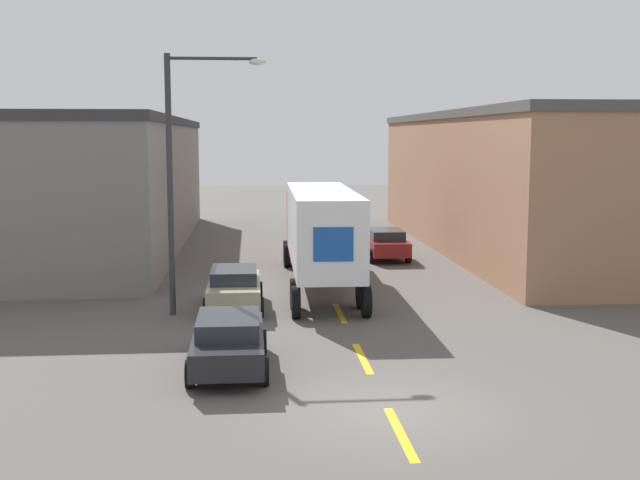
# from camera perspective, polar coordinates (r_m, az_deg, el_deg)

# --- Properties ---
(ground_plane) EXTENTS (160.00, 160.00, 0.00)m
(ground_plane) POSITION_cam_1_polar(r_m,az_deg,el_deg) (18.01, 4.88, -11.91)
(ground_plane) COLOR #56514C
(road_centerline) EXTENTS (0.20, 14.06, 0.01)m
(road_centerline) POSITION_cam_1_polar(r_m,az_deg,el_deg) (21.86, 3.04, -8.38)
(road_centerline) COLOR gold
(road_centerline) RESTS_ON ground_plane
(warehouse_left) EXTENTS (10.59, 28.95, 6.90)m
(warehouse_left) POSITION_cam_1_polar(r_m,az_deg,el_deg) (44.82, -16.41, 3.92)
(warehouse_left) COLOR slate
(warehouse_left) RESTS_ON ground_plane
(warehouse_right) EXTENTS (11.07, 28.80, 7.19)m
(warehouse_right) POSITION_cam_1_polar(r_m,az_deg,el_deg) (43.95, 15.09, 4.10)
(warehouse_right) COLOR #9E7051
(warehouse_right) RESTS_ON ground_plane
(semi_truck) EXTENTS (2.82, 13.42, 3.92)m
(semi_truck) POSITION_cam_1_polar(r_m,az_deg,el_deg) (31.81, -0.05, 0.94)
(semi_truck) COLOR #B21919
(semi_truck) RESTS_ON ground_plane
(parked_car_left_far) EXTENTS (1.98, 4.51, 1.44)m
(parked_car_left_far) POSITION_cam_1_polar(r_m,az_deg,el_deg) (27.88, -6.12, -3.34)
(parked_car_left_far) COLOR tan
(parked_car_left_far) RESTS_ON ground_plane
(parked_car_right_far) EXTENTS (1.98, 4.51, 1.44)m
(parked_car_right_far) POSITION_cam_1_polar(r_m,az_deg,el_deg) (39.19, 4.66, -0.20)
(parked_car_right_far) COLOR maroon
(parked_car_right_far) RESTS_ON ground_plane
(parked_car_left_near) EXTENTS (1.98, 4.51, 1.44)m
(parked_car_left_near) POSITION_cam_1_polar(r_m,az_deg,el_deg) (20.71, -6.52, -7.12)
(parked_car_left_near) COLOR black
(parked_car_left_near) RESTS_ON ground_plane
(street_lamp) EXTENTS (3.28, 0.32, 8.59)m
(street_lamp) POSITION_cam_1_polar(r_m,az_deg,el_deg) (26.73, -9.80, 5.32)
(street_lamp) COLOR #2D2D30
(street_lamp) RESTS_ON ground_plane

